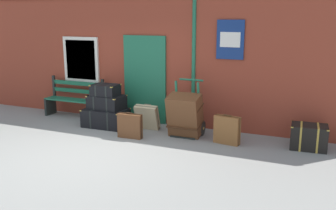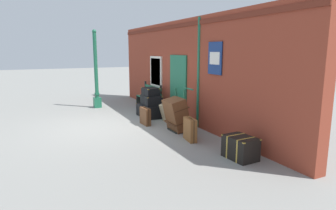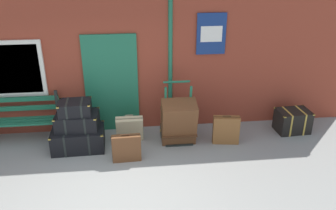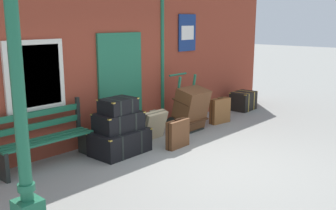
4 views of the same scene
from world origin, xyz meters
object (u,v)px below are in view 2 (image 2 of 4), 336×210
(steamer_trunk_base, at_px, (150,111))
(corner_trunk, at_px, (240,148))
(lamp_post, at_px, (96,79))
(suitcase_slate, at_px, (190,129))
(suitcase_caramel, at_px, (145,116))
(platform_bench, at_px, (149,98))
(steamer_trunk_middle, at_px, (151,100))
(large_brown_trunk, at_px, (176,114))
(steamer_trunk_top, at_px, (151,92))
(suitcase_brown, at_px, (167,114))
(porters_trolley, at_px, (182,121))

(steamer_trunk_base, relative_size, corner_trunk, 1.43)
(lamp_post, bearing_deg, suitcase_slate, 12.28)
(suitcase_caramel, height_order, corner_trunk, suitcase_caramel)
(platform_bench, height_order, steamer_trunk_middle, platform_bench)
(steamer_trunk_middle, relative_size, large_brown_trunk, 0.87)
(platform_bench, height_order, steamer_trunk_top, platform_bench)
(steamer_trunk_base, bearing_deg, suitcase_caramel, -30.00)
(lamp_post, relative_size, suitcase_brown, 5.12)
(large_brown_trunk, xyz_separation_m, suitcase_brown, (-0.98, 0.15, -0.19))
(steamer_trunk_base, distance_m, steamer_trunk_middle, 0.37)
(steamer_trunk_top, relative_size, suitcase_brown, 1.05)
(suitcase_slate, bearing_deg, steamer_trunk_middle, 177.10)
(porters_trolley, bearing_deg, lamp_post, -161.93)
(steamer_trunk_base, xyz_separation_m, suitcase_caramel, (0.94, -0.55, 0.05))
(suitcase_brown, bearing_deg, steamer_trunk_base, -171.69)
(suitcase_caramel, bearing_deg, steamer_trunk_middle, 147.79)
(steamer_trunk_middle, distance_m, porters_trolley, 2.00)
(lamp_post, xyz_separation_m, platform_bench, (1.23, 1.74, -0.71))
(lamp_post, height_order, steamer_trunk_top, lamp_post)
(large_brown_trunk, relative_size, corner_trunk, 1.33)
(platform_bench, height_order, suitcase_slate, platform_bench)
(steamer_trunk_base, xyz_separation_m, porters_trolley, (1.99, 0.17, 0.06))
(steamer_trunk_middle, relative_size, suitcase_slate, 1.35)
(lamp_post, relative_size, steamer_trunk_base, 2.96)
(steamer_trunk_top, relative_size, suitcase_caramel, 1.11)
(corner_trunk, bearing_deg, large_brown_trunk, -174.83)
(porters_trolley, xyz_separation_m, corner_trunk, (2.50, 0.05, -0.03))
(lamp_post, relative_size, suitcase_slate, 4.92)
(suitcase_caramel, relative_size, suitcase_brown, 0.95)
(large_brown_trunk, relative_size, suitcase_slate, 1.55)
(steamer_trunk_middle, bearing_deg, suitcase_slate, -2.90)
(steamer_trunk_top, relative_size, corner_trunk, 0.87)
(lamp_post, relative_size, suitcase_caramel, 5.39)
(suitcase_slate, relative_size, corner_trunk, 0.86)
(porters_trolley, relative_size, suitcase_brown, 2.04)
(lamp_post, distance_m, suitcase_brown, 3.83)
(porters_trolley, height_order, suitcase_caramel, porters_trolley)
(platform_bench, xyz_separation_m, steamer_trunk_base, (1.21, -0.46, -0.23))
(large_brown_trunk, height_order, corner_trunk, large_brown_trunk)
(lamp_post, bearing_deg, large_brown_trunk, 16.04)
(platform_bench, distance_m, suitcase_caramel, 2.38)
(porters_trolley, bearing_deg, suitcase_slate, -16.07)
(steamer_trunk_base, xyz_separation_m, corner_trunk, (4.49, 0.22, 0.03))
(lamp_post, bearing_deg, suitcase_caramel, 12.23)
(lamp_post, bearing_deg, steamer_trunk_middle, 28.30)
(corner_trunk, bearing_deg, suitcase_caramel, -167.81)
(lamp_post, xyz_separation_m, steamer_trunk_middle, (2.45, 1.32, -0.58))
(large_brown_trunk, bearing_deg, platform_bench, 171.70)
(steamer_trunk_base, distance_m, suitcase_brown, 1.03)
(steamer_trunk_top, distance_m, suitcase_caramel, 1.26)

